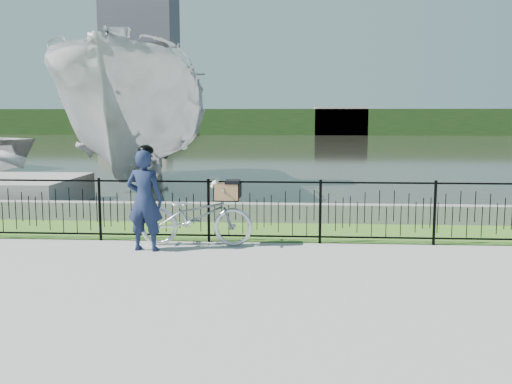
{
  "coord_description": "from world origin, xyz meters",
  "views": [
    {
      "loc": [
        0.5,
        -8.44,
        2.28
      ],
      "look_at": [
        -0.11,
        1.0,
        1.0
      ],
      "focal_mm": 40.0,
      "sensor_mm": 36.0,
      "label": 1
    }
  ],
  "objects": [
    {
      "name": "cyclist",
      "position": [
        -1.98,
        0.89,
        0.88
      ],
      "size": [
        0.67,
        0.49,
        1.79
      ],
      "color": "#161F3C",
      "rests_on": "ground"
    },
    {
      "name": "far_treeline",
      "position": [
        0.0,
        60.0,
        1.5
      ],
      "size": [
        120.0,
        6.0,
        3.0
      ],
      "primitive_type": "cube",
      "color": "#25431A",
      "rests_on": "ground"
    },
    {
      "name": "quay_wall",
      "position": [
        0.0,
        3.6,
        0.2
      ],
      "size": [
        60.0,
        0.3,
        0.4
      ],
      "primitive_type": "cube",
      "color": "gray",
      "rests_on": "ground"
    },
    {
      "name": "ground",
      "position": [
        0.0,
        0.0,
        0.0
      ],
      "size": [
        120.0,
        120.0,
        0.0
      ],
      "primitive_type": "plane",
      "color": "gray",
      "rests_on": "ground"
    },
    {
      "name": "fence",
      "position": [
        0.0,
        1.6,
        0.58
      ],
      "size": [
        14.0,
        0.06,
        1.15
      ],
      "primitive_type": null,
      "color": "black",
      "rests_on": "ground"
    },
    {
      "name": "water",
      "position": [
        0.0,
        33.0,
        0.0
      ],
      "size": [
        120.0,
        120.0,
        0.0
      ],
      "primitive_type": "plane",
      "color": "#28281F",
      "rests_on": "ground"
    },
    {
      "name": "far_building_right",
      "position": [
        6.0,
        58.5,
        1.6
      ],
      "size": [
        6.0,
        3.0,
        3.2
      ],
      "primitive_type": "cube",
      "color": "#AE9D8C",
      "rests_on": "ground"
    },
    {
      "name": "grass_strip",
      "position": [
        0.0,
        2.6,
        0.0
      ],
      "size": [
        60.0,
        2.0,
        0.01
      ],
      "primitive_type": "cube",
      "color": "#416E22",
      "rests_on": "ground"
    },
    {
      "name": "far_building_left",
      "position": [
        -18.0,
        58.0,
        2.0
      ],
      "size": [
        8.0,
        4.0,
        4.0
      ],
      "primitive_type": "cube",
      "color": "#AE9D8C",
      "rests_on": "ground"
    },
    {
      "name": "boat_near",
      "position": [
        -4.3,
        9.64,
        2.22
      ],
      "size": [
        5.22,
        11.4,
        6.07
      ],
      "color": "#B5B4B5",
      "rests_on": "water"
    },
    {
      "name": "bicycle_rig",
      "position": [
        -1.17,
        1.31,
        0.53
      ],
      "size": [
        1.99,
        0.69,
        1.18
      ],
      "color": "silver",
      "rests_on": "ground"
    }
  ]
}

